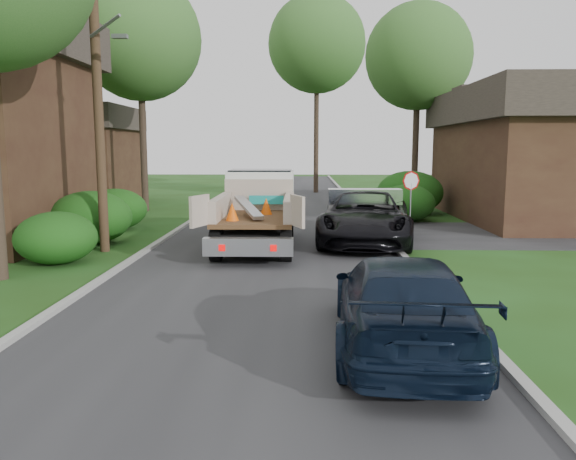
% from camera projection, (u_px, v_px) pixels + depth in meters
% --- Properties ---
extents(ground, '(120.00, 120.00, 0.00)m').
position_uv_depth(ground, '(261.00, 290.00, 13.32)').
color(ground, '#224112').
rests_on(ground, ground).
extents(road, '(8.00, 90.00, 0.02)m').
position_uv_depth(road, '(279.00, 230.00, 23.21)').
color(road, '#28282B').
rests_on(road, ground).
extents(curb_left, '(0.20, 90.00, 0.12)m').
position_uv_depth(curb_left, '(180.00, 228.00, 23.31)').
color(curb_left, '#9E9E99').
rests_on(curb_left, ground).
extents(curb_right, '(0.20, 90.00, 0.12)m').
position_uv_depth(curb_right, '(378.00, 229.00, 23.10)').
color(curb_right, '#9E9E99').
rests_on(curb_right, ground).
extents(stop_sign, '(0.71, 0.32, 2.48)m').
position_uv_depth(stop_sign, '(411.00, 189.00, 21.84)').
color(stop_sign, slate).
rests_on(stop_sign, ground).
extents(utility_pole, '(2.42, 1.25, 10.00)m').
position_uv_depth(utility_pole, '(98.00, 90.00, 17.65)').
color(utility_pole, '#382619').
rests_on(utility_pole, ground).
extents(house_left_far, '(7.56, 7.56, 6.00)m').
position_uv_depth(house_left_far, '(71.00, 153.00, 34.99)').
color(house_left_far, '#392117').
rests_on(house_left_far, ground).
extents(house_right, '(9.72, 12.96, 6.20)m').
position_uv_depth(house_right, '(558.00, 152.00, 26.38)').
color(house_right, '#392117').
rests_on(house_right, ground).
extents(hedge_left_a, '(2.34, 2.34, 1.53)m').
position_uv_depth(hedge_left_a, '(56.00, 238.00, 16.34)').
color(hedge_left_a, '#1C4911').
rests_on(hedge_left_a, ground).
extents(hedge_left_b, '(2.86, 2.86, 1.87)m').
position_uv_depth(hedge_left_b, '(91.00, 217.00, 19.78)').
color(hedge_left_b, '#1C4911').
rests_on(hedge_left_b, ground).
extents(hedge_left_c, '(2.60, 2.60, 1.70)m').
position_uv_depth(hedge_left_c, '(115.00, 209.00, 23.27)').
color(hedge_left_c, '#1C4911').
rests_on(hedge_left_c, ground).
extents(hedge_right_a, '(2.60, 2.60, 1.70)m').
position_uv_depth(hedge_right_a, '(407.00, 203.00, 25.91)').
color(hedge_right_a, '#1C4911').
rests_on(hedge_right_a, ground).
extents(hedge_right_b, '(3.38, 3.38, 2.21)m').
position_uv_depth(hedge_right_b, '(410.00, 192.00, 28.82)').
color(hedge_right_b, '#1C4911').
rests_on(hedge_right_b, ground).
extents(tree_left_far, '(6.40, 6.40, 12.20)m').
position_uv_depth(tree_left_far, '(140.00, 39.00, 29.04)').
color(tree_left_far, '#2D2119').
rests_on(tree_left_far, ground).
extents(tree_right_far, '(6.00, 6.00, 11.50)m').
position_uv_depth(tree_right_far, '(418.00, 57.00, 31.69)').
color(tree_right_far, '#2D2119').
rests_on(tree_right_far, ground).
extents(tree_center_far, '(7.20, 7.20, 14.60)m').
position_uv_depth(tree_center_far, '(317.00, 44.00, 41.37)').
color(tree_center_far, '#2D2119').
rests_on(tree_center_far, ground).
extents(flatbed_truck, '(3.18, 6.79, 2.57)m').
position_uv_depth(flatbed_truck, '(259.00, 204.00, 19.81)').
color(flatbed_truck, black).
rests_on(flatbed_truck, ground).
extents(black_pickup, '(3.93, 7.03, 1.86)m').
position_uv_depth(black_pickup, '(366.00, 217.00, 19.95)').
color(black_pickup, black).
rests_on(black_pickup, ground).
extents(navy_suv, '(2.59, 5.57, 1.58)m').
position_uv_depth(navy_suv, '(402.00, 303.00, 9.39)').
color(navy_suv, black).
rests_on(navy_suv, ground).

